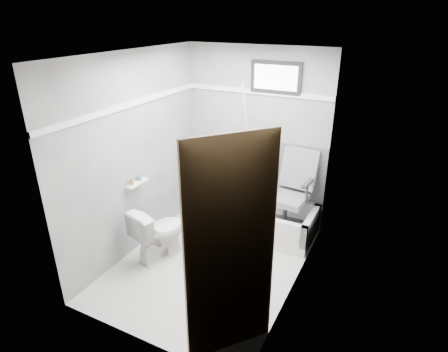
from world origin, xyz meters
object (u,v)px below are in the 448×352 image
Objects in this scene: door at (244,284)px; soap_bottle_b at (139,177)px; toilet at (159,232)px; soap_bottle_a at (131,180)px; bathtub at (258,217)px; office_chair at (287,192)px.

soap_bottle_b is at bearing 147.14° from door.
door is 22.49× the size of soap_bottle_b.
soap_bottle_a reaches higher than toilet.
bathtub is 1.69m from soap_bottle_b.
office_chair is 9.85× the size of soap_bottle_a.
bathtub is at bearing -167.51° from office_chair.
soap_bottle_b is (-1.52, -1.02, 0.31)m from office_chair.
bathtub is 16.87× the size of soap_bottle_b.
soap_bottle_a is 1.20× the size of soap_bottle_b.
soap_bottle_b is at bearing -141.18° from office_chair.
bathtub is 2.46m from door.
soap_bottle_a is 0.14m from soap_bottle_b.
toilet is (-0.85, -1.08, 0.13)m from bathtub.
toilet is at bearing -128.15° from bathtub.
door is at bearing -29.81° from soap_bottle_a.
door is 2.29m from soap_bottle_b.
door is at bearing -74.90° from office_chair.
office_chair reaches higher than bathtub.
door reaches higher than toilet.
soap_bottle_b reaches higher than toilet.
toilet is at bearing -131.73° from office_chair.
toilet is 7.71× the size of soap_bottle_b.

